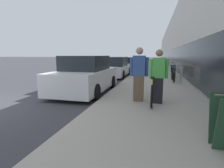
{
  "coord_description": "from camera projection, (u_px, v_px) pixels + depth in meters",
  "views": [
    {
      "loc": [
        5.32,
        -3.77,
        1.65
      ],
      "look_at": [
        0.97,
        13.7,
        -1.39
      ],
      "focal_mm": 28.0,
      "sensor_mm": 36.0,
      "label": 1
    }
  ],
  "objects": [
    {
      "name": "parked_sedan_far",
      "position": [
        127.0,
        64.0,
        18.62
      ],
      "size": [
        1.97,
        4.5,
        1.37
      ],
      "color": "#4C5156",
      "rests_on": "ground"
    },
    {
      "name": "bike_rack_hoop",
      "position": [
        181.0,
        74.0,
        9.16
      ],
      "size": [
        0.05,
        0.6,
        0.84
      ],
      "color": "gray",
      "rests_on": "sidewalk_slab"
    },
    {
      "name": "parked_sedan_curbside",
      "position": [
        86.0,
        76.0,
        7.73
      ],
      "size": [
        1.96,
        4.18,
        1.6
      ],
      "color": "white",
      "rests_on": "ground"
    },
    {
      "name": "cruiser_bike_farthest",
      "position": [
        172.0,
        68.0,
        14.5
      ],
      "size": [
        0.52,
        1.83,
        0.93
      ],
      "color": "black",
      "rests_on": "sidewalk_slab"
    },
    {
      "name": "cruiser_bike_nearest",
      "position": [
        173.0,
        74.0,
        10.04
      ],
      "size": [
        0.52,
        1.88,
        0.96
      ],
      "color": "black",
      "rests_on": "sidewalk_slab"
    },
    {
      "name": "person_rider",
      "position": [
        158.0,
        77.0,
        5.44
      ],
      "size": [
        0.57,
        0.22,
        1.68
      ],
      "color": "black",
      "rests_on": "sidewalk_slab"
    },
    {
      "name": "cruiser_bike_middle",
      "position": [
        174.0,
        71.0,
        12.4
      ],
      "size": [
        0.52,
        1.71,
        0.91
      ],
      "color": "black",
      "rests_on": "sidewalk_slab"
    },
    {
      "name": "tandem_bicycle",
      "position": [
        152.0,
        89.0,
        5.86
      ],
      "size": [
        0.52,
        2.52,
        0.86
      ],
      "color": "black",
      "rests_on": "sidewalk_slab"
    },
    {
      "name": "person_bystander",
      "position": [
        139.0,
        74.0,
        5.69
      ],
      "size": [
        0.6,
        0.23,
        1.76
      ],
      "color": "brown",
      "rests_on": "sidewalk_slab"
    },
    {
      "name": "storefront_facade",
      "position": [
        198.0,
        44.0,
        29.44
      ],
      "size": [
        10.01,
        70.0,
        6.71
      ],
      "color": "silver",
      "rests_on": "ground"
    },
    {
      "name": "vintage_roadster_curbside",
      "position": [
        115.0,
        68.0,
        13.39
      ],
      "size": [
        1.85,
        4.67,
        1.48
      ],
      "color": "white",
      "rests_on": "ground"
    },
    {
      "name": "sidewalk_slab",
      "position": [
        155.0,
        66.0,
        23.97
      ],
      "size": [
        3.67,
        70.0,
        0.13
      ],
      "color": "#A39E8E",
      "rests_on": "ground"
    }
  ]
}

